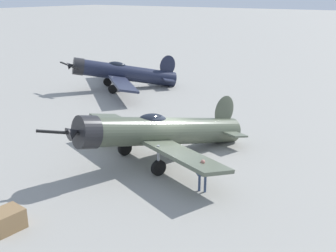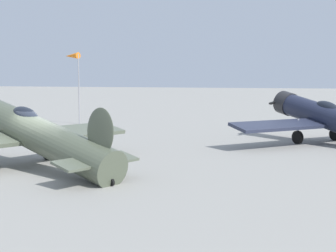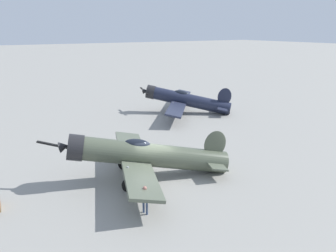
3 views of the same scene
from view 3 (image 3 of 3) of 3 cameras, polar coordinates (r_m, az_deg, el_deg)
name	(u,v)px [view 3 (image 3 of 3)]	position (r m, az deg, el deg)	size (l,w,h in m)	color
ground_plane	(154,177)	(21.59, -2.53, -8.83)	(400.00, 400.00, 0.00)	gray
airplane_foreground	(145,155)	(20.89, -3.97, -5.03)	(11.40, 10.75, 3.39)	#4C5442
airplane_mid_apron	(185,100)	(37.37, 2.98, 4.59)	(10.05, 11.30, 3.25)	#1E2338
ground_crew_mechanic	(145,197)	(17.28, -4.02, -12.23)	(0.28, 0.60, 1.56)	#384766
fuel_drum	(120,149)	(25.34, -8.28, -3.99)	(0.64, 0.64, 0.87)	gold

